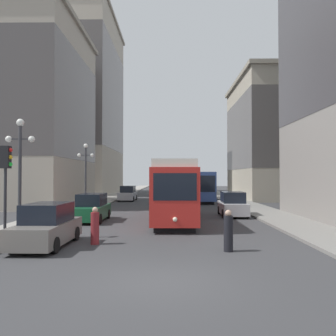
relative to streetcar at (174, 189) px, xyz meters
name	(u,v)px	position (x,y,z in m)	size (l,w,h in m)	color
ground_plane	(159,281)	(-0.53, -14.97, -2.10)	(200.00, 200.00, 0.00)	#38383A
sidewalk_left	(113,197)	(-8.41, 25.03, -2.03)	(3.25, 120.00, 0.15)	gray
sidewalk_right	(225,197)	(7.36, 25.03, -2.03)	(3.25, 120.00, 0.15)	gray
streetcar	(174,189)	(0.00, 0.00, 0.00)	(2.66, 14.23, 3.89)	black
transit_bus	(199,185)	(3.24, 18.23, -0.15)	(2.64, 12.91, 3.45)	black
parked_car_left_near	(92,208)	(-5.48, -1.36, -1.26)	(1.91, 4.70, 1.82)	black
parked_car_left_mid	(128,194)	(-5.48, 18.58, -1.26)	(1.99, 4.64, 1.82)	black
parked_car_right_far	(233,205)	(4.43, 1.70, -1.26)	(1.98, 4.50, 1.82)	black
parked_car_left_far	(47,226)	(-5.48, -9.91, -1.26)	(1.95, 4.58, 1.82)	black
pedestrian_crossing_near	(95,227)	(-3.52, -9.47, -1.34)	(0.37, 0.37, 1.63)	maroon
pedestrian_crossing_far	(228,232)	(2.08, -10.94, -1.33)	(0.37, 0.37, 1.65)	black
traffic_light_near_left	(6,168)	(-7.16, -10.14, 1.22)	(0.47, 0.36, 4.11)	#232328
lamp_post_left_near	(20,159)	(-7.38, -8.23, 1.70)	(1.41, 0.36, 5.57)	#333338
lamp_post_left_far	(86,166)	(-7.38, 4.85, 1.71)	(1.41, 0.36, 5.59)	#333338
building_left_corner	(27,111)	(-15.58, 12.81, 7.82)	(11.68, 16.89, 19.31)	#A89E8E
building_left_midblock	(73,103)	(-17.31, 36.76, 13.66)	(15.14, 22.92, 30.56)	#A89E8E
building_right_midblock	(282,137)	(15.07, 24.15, 6.26)	(12.77, 18.31, 16.30)	#B2A893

